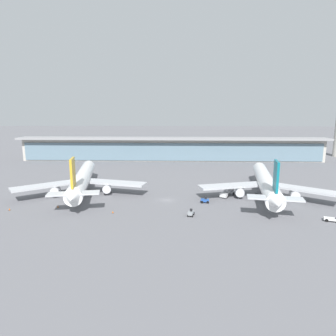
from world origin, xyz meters
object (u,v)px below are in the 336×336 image
safety_cone_charlie (58,207)px  service_truck_mid_apron_white (334,219)px  airliner_left_stand (82,179)px  airliner_centre_stand (266,182)px  service_truck_by_tail_blue (205,200)px  safety_cone_alpha (10,209)px  safety_cone_bravo (113,212)px  service_truck_near_nose_white (228,191)px  service_truck_under_wing_grey (191,213)px

safety_cone_charlie → service_truck_mid_apron_white: bearing=-6.8°
airliner_left_stand → airliner_centre_stand: 69.36m
service_truck_by_tail_blue → safety_cone_charlie: 49.11m
airliner_left_stand → airliner_centre_stand: bearing=-2.3°
airliner_left_stand → safety_cone_charlie: size_ratio=90.53×
airliner_left_stand → service_truck_by_tail_blue: 47.84m
service_truck_by_tail_blue → safety_cone_alpha: size_ratio=4.23×
service_truck_mid_apron_white → safety_cone_bravo: bearing=175.4°
service_truck_near_nose_white → safety_cone_alpha: bearing=-165.2°
airliner_left_stand → service_truck_near_nose_white: size_ratio=7.47×
service_truck_under_wing_grey → safety_cone_bravo: service_truck_under_wing_grey is taller
airliner_centre_stand → safety_cone_alpha: size_ratio=90.84×
service_truck_under_wing_grey → service_truck_by_tail_blue: size_ratio=1.08×
airliner_centre_stand → service_truck_by_tail_blue: bearing=-159.5°
safety_cone_alpha → safety_cone_bravo: bearing=-2.5°
safety_cone_alpha → airliner_left_stand: bearing=52.2°
service_truck_near_nose_white → airliner_centre_stand: bearing=-1.8°
airliner_left_stand → safety_cone_alpha: 27.67m
service_truck_near_nose_white → airliner_left_stand: bearing=177.6°
service_truck_by_tail_blue → service_truck_under_wing_grey: bearing=-112.3°
airliner_centre_stand → service_truck_under_wing_grey: 36.03m
service_truck_by_tail_blue → safety_cone_bravo: bearing=-158.6°
airliner_left_stand → airliner_centre_stand: size_ratio=1.00×
safety_cone_alpha → safety_cone_charlie: 14.66m
service_truck_near_nose_white → safety_cone_charlie: size_ratio=12.11×
service_truck_near_nose_white → service_truck_by_tail_blue: bearing=-135.9°
airliner_centre_stand → service_truck_by_tail_blue: airliner_centre_stand is taller
safety_cone_alpha → airliner_centre_stand: bearing=12.3°
service_truck_mid_apron_white → safety_cone_charlie: size_ratio=9.74×
airliner_left_stand → service_truck_near_nose_white: airliner_left_stand is taller
service_truck_mid_apron_white → safety_cone_bravo: size_ratio=9.74×
airliner_centre_stand → service_truck_by_tail_blue: size_ratio=21.49×
airliner_centre_stand → service_truck_near_nose_white: size_ratio=7.50×
service_truck_near_nose_white → safety_cone_charlie: service_truck_near_nose_white is taller
airliner_left_stand → safety_cone_alpha: size_ratio=90.53×
service_truck_by_tail_blue → safety_cone_charlie: service_truck_by_tail_blue is taller
airliner_left_stand → service_truck_by_tail_blue: (46.24, -11.41, -4.48)m
airliner_left_stand → service_truck_mid_apron_white: 86.22m
service_truck_under_wing_grey → safety_cone_alpha: service_truck_under_wing_grey is taller
service_truck_under_wing_grey → safety_cone_alpha: 57.65m
safety_cone_bravo → safety_cone_charlie: (-19.21, 4.79, 0.00)m
service_truck_near_nose_white → service_truck_by_tail_blue: size_ratio=2.86×
airliner_left_stand → service_truck_near_nose_white: 55.75m
service_truck_near_nose_white → service_truck_by_tail_blue: 13.03m
service_truck_mid_apron_white → safety_cone_charlie: service_truck_mid_apron_white is taller
airliner_left_stand → service_truck_mid_apron_white: bearing=-19.1°
safety_cone_charlie → safety_cone_alpha: bearing=-166.8°
airliner_left_stand → safety_cone_bravo: size_ratio=90.53×
service_truck_near_nose_white → service_truck_mid_apron_white: bearing=-45.0°
airliner_centre_stand → safety_cone_charlie: airliner_centre_stand is taller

